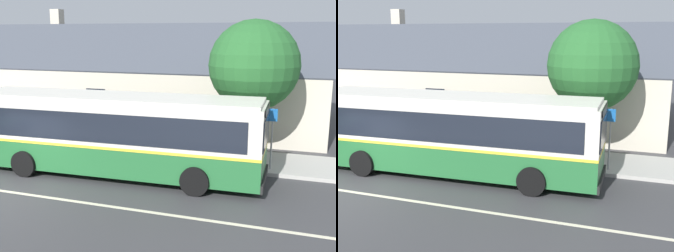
# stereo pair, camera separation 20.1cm
# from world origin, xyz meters

# --- Properties ---
(ground_plane) EXTENTS (300.00, 300.00, 0.00)m
(ground_plane) POSITION_xyz_m (0.00, 0.00, 0.00)
(ground_plane) COLOR #38383A
(sidewalk_far) EXTENTS (60.00, 3.00, 0.15)m
(sidewalk_far) POSITION_xyz_m (0.00, 6.00, 0.07)
(sidewalk_far) COLOR #ADAAA3
(sidewalk_far) RESTS_ON ground
(lane_divider_stripe) EXTENTS (60.00, 0.16, 0.01)m
(lane_divider_stripe) POSITION_xyz_m (0.00, 0.00, 0.00)
(lane_divider_stripe) COLOR beige
(lane_divider_stripe) RESTS_ON ground
(community_building) EXTENTS (23.97, 11.05, 6.98)m
(community_building) POSITION_xyz_m (-1.34, 14.07, 1.81)
(community_building) COLOR beige
(community_building) RESTS_ON ground
(transit_bus) EXTENTS (11.51, 3.02, 3.08)m
(transit_bus) POSITION_xyz_m (2.45, 2.90, 1.66)
(transit_bus) COLOR #236633
(transit_bus) RESTS_ON ground
(street_tree_primary) EXTENTS (3.80, 3.80, 5.93)m
(street_tree_primary) POSITION_xyz_m (7.13, 6.78, 4.02)
(street_tree_primary) COLOR #4C3828
(street_tree_primary) RESTS_ON ground
(bus_stop_sign) EXTENTS (0.36, 0.07, 2.40)m
(bus_stop_sign) POSITION_xyz_m (8.15, 4.99, 1.64)
(bus_stop_sign) COLOR gray
(bus_stop_sign) RESTS_ON sidewalk_far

